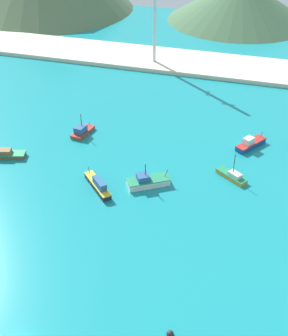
{
  "coord_description": "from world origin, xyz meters",
  "views": [
    {
      "loc": [
        28.04,
        -32.5,
        56.79
      ],
      "look_at": [
        4.84,
        45.26,
        1.13
      ],
      "focal_mm": 49.19,
      "sensor_mm": 36.0,
      "label": 1
    }
  ],
  "objects": [
    {
      "name": "fishing_boat_4",
      "position": [
        -14.28,
        56.49,
        0.91
      ],
      "size": [
        4.03,
        7.3,
        5.55
      ],
      "color": "brown",
      "rests_on": "ground"
    },
    {
      "name": "buoy_1",
      "position": [
        19.99,
        7.51,
        0.19
      ],
      "size": [
        1.08,
        1.08,
        1.08
      ],
      "color": "#232328",
      "rests_on": "ground"
    },
    {
      "name": "fishing_boat_9",
      "position": [
        25.63,
        62.29,
        0.92
      ],
      "size": [
        6.67,
        8.53,
        2.77
      ],
      "color": "#14478C",
      "rests_on": "ground"
    },
    {
      "name": "ground",
      "position": [
        0.0,
        30.0,
        -0.25
      ],
      "size": [
        260.0,
        280.0,
        0.5
      ],
      "color": "teal"
    },
    {
      "name": "radio_tower",
      "position": [
        -9.54,
        104.9,
        17.87
      ],
      "size": [
        3.5,
        2.8,
        35.04
      ],
      "color": "silver",
      "rests_on": "ground"
    },
    {
      "name": "fishing_boat_1",
      "position": [
        6.81,
        41.09,
        0.96
      ],
      "size": [
        9.17,
        7.43,
        5.25
      ],
      "color": "silver",
      "rests_on": "ground"
    },
    {
      "name": "fishing_boat_13",
      "position": [
        -2.37,
        36.78,
        1.04
      ],
      "size": [
        8.24,
        8.25,
        2.82
      ],
      "color": "#232328",
      "rests_on": "ground"
    },
    {
      "name": "fishing_boat_7",
      "position": [
        23.28,
        48.49,
        0.66
      ],
      "size": [
        7.26,
        5.98,
        6.02
      ],
      "color": "orange",
      "rests_on": "ground"
    },
    {
      "name": "fishing_boat_10",
      "position": [
        -26.42,
        42.29,
        0.75
      ],
      "size": [
        8.0,
        4.72,
        1.98
      ],
      "color": "brown",
      "rests_on": "ground"
    },
    {
      "name": "beach_strip",
      "position": [
        0.0,
        108.31,
        0.6
      ],
      "size": [
        247.0,
        20.16,
        1.2
      ],
      "primitive_type": "cube",
      "color": "beige",
      "rests_on": "ground"
    }
  ]
}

